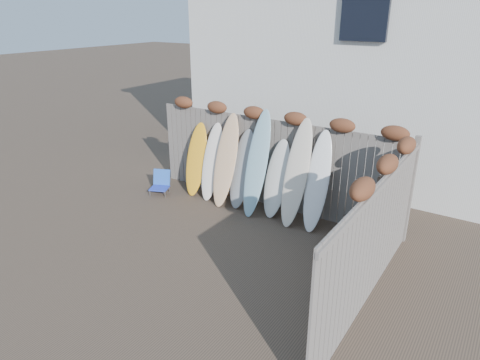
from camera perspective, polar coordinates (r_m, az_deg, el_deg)
The scene contains 15 objects.
ground at distance 8.14m, azimuth -4.73°, elevation -9.19°, with size 80.00×80.00×0.00m, color #493A2D.
back_fence at distance 9.43m, azimuth 4.31°, elevation 3.21°, with size 6.05×0.28×2.24m.
right_fence at distance 6.60m, azimuth 17.54°, elevation -6.75°, with size 0.28×4.40×2.24m.
house at distance 12.59m, azimuth 16.08°, elevation 16.53°, with size 8.50×5.50×6.33m.
beach_chair at distance 10.58m, azimuth -10.54°, elevation -0.35°, with size 0.56×0.57×0.56m.
wooden_crate at distance 7.40m, azimuth 14.80°, elevation -10.08°, with size 0.62×0.52×0.73m, color #473D35.
lattice_panel at distance 7.67m, azimuth 19.08°, elevation -4.72°, with size 0.05×1.22×1.82m, color #372F21.
surfboard_0 at distance 10.26m, azimuth -5.85°, elevation 2.75°, with size 0.52×0.07×1.77m, color #FEA81A.
surfboard_1 at distance 9.95m, azimuth -3.76°, elevation 2.42°, with size 0.48×0.07×1.84m, color white.
surfboard_2 at distance 9.60m, azimuth -1.91°, elevation 2.62°, with size 0.54×0.07×2.14m, color #FFBD79.
surfboard_3 at distance 9.52m, azimuth 0.27°, elevation 1.45°, with size 0.54×0.07×1.81m, color gray.
surfboard_4 at distance 9.12m, azimuth 2.27°, elevation 2.19°, with size 0.49×0.07×2.34m, color #84B2C3.
surfboard_5 at distance 9.13m, azimuth 4.90°, elevation 0.16°, with size 0.53×0.07×1.72m, color silver.
surfboard_6 at distance 8.75m, azimuth 7.54°, elevation 0.91°, with size 0.51×0.07×2.27m, color beige.
surfboard_7 at distance 8.63m, azimuth 10.28°, elevation -0.21°, with size 0.47×0.07×2.08m, color white.
Camera 1 is at (4.39, -5.43, 4.18)m, focal length 32.00 mm.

